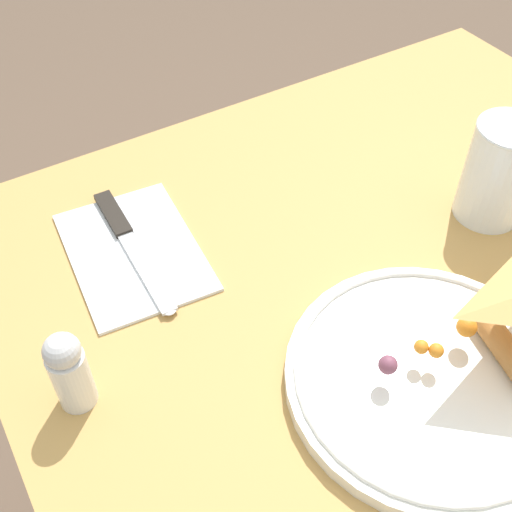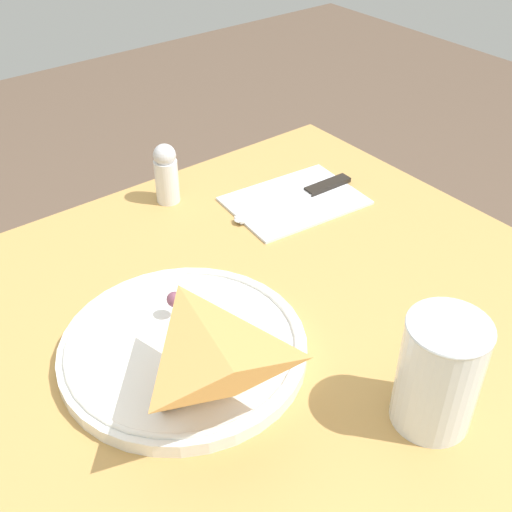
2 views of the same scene
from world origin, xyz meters
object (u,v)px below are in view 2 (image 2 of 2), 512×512
at_px(plate_pizza, 184,347).
at_px(butter_knife, 300,196).
at_px(dining_table, 243,466).
at_px(napkin_folded, 295,201).
at_px(milk_glass, 439,375).
at_px(salt_shaker, 166,173).

bearing_deg(plate_pizza, butter_knife, -151.69).
bearing_deg(butter_knife, dining_table, 42.47).
bearing_deg(napkin_folded, milk_glass, 68.00).
xyz_separation_m(dining_table, napkin_folded, (-0.28, -0.24, 0.12)).
relative_size(dining_table, salt_shaker, 10.48).
bearing_deg(dining_table, plate_pizza, -77.86).
bearing_deg(napkin_folded, dining_table, 41.29).
distance_m(milk_glass, salt_shaker, 0.49).
bearing_deg(dining_table, salt_shaker, -110.55).
distance_m(dining_table, salt_shaker, 0.42).
relative_size(milk_glass, salt_shaker, 1.33).
bearing_deg(plate_pizza, salt_shaker, -118.41).
height_order(dining_table, napkin_folded, napkin_folded).
bearing_deg(napkin_folded, plate_pizza, 29.22).
height_order(dining_table, butter_knife, butter_knife).
bearing_deg(dining_table, napkin_folded, -138.71).
xyz_separation_m(plate_pizza, salt_shaker, (-0.15, -0.28, 0.03)).
bearing_deg(salt_shaker, butter_knife, 142.77).
height_order(dining_table, plate_pizza, plate_pizza).
bearing_deg(salt_shaker, milk_glass, 88.86).
height_order(butter_knife, salt_shaker, salt_shaker).
bearing_deg(plate_pizza, dining_table, 102.14).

